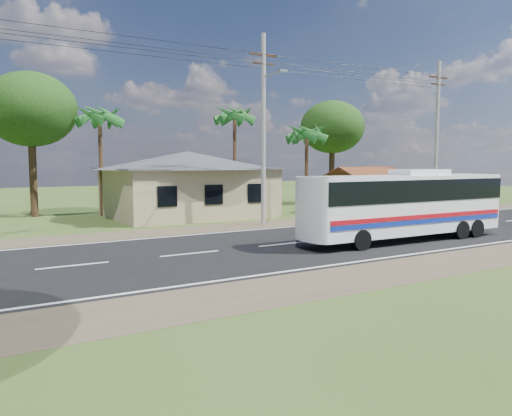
{
  "coord_description": "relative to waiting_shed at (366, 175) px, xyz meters",
  "views": [
    {
      "loc": [
        -12.4,
        -18.31,
        3.71
      ],
      "look_at": [
        -0.8,
        1.0,
        1.61
      ],
      "focal_mm": 35.0,
      "sensor_mm": 36.0,
      "label": 1
    }
  ],
  "objects": [
    {
      "name": "motorcycle",
      "position": [
        -6.35,
        -2.46,
        -2.25
      ],
      "size": [
        1.94,
        1.1,
        0.96
      ],
      "primitive_type": "imported",
      "rotation": [
        0.0,
        0.0,
        1.84
      ],
      "color": "black",
      "rests_on": "ground"
    },
    {
      "name": "palm_far",
      "position": [
        -17.0,
        7.5,
        3.95
      ],
      "size": [
        2.8,
        2.8,
        7.7
      ],
      "color": "#47301E",
      "rests_on": "ground"
    },
    {
      "name": "coach_bus",
      "position": [
        -7.46,
        -10.52,
        -0.82
      ],
      "size": [
        10.82,
        2.57,
        3.34
      ],
      "rotation": [
        0.0,
        0.0,
        -0.03
      ],
      "color": "white",
      "rests_on": "ground"
    },
    {
      "name": "road",
      "position": [
        -13.0,
        -8.5,
        -2.72
      ],
      "size": [
        120.0,
        16.0,
        0.03
      ],
      "color": "black",
      "rests_on": "ground"
    },
    {
      "name": "palm_mid",
      "position": [
        -7.0,
        7.0,
        4.43
      ],
      "size": [
        2.8,
        2.8,
        8.2
      ],
      "color": "#47301E",
      "rests_on": "ground"
    },
    {
      "name": "waiting_shed",
      "position": [
        0.0,
        0.0,
        0.0
      ],
      "size": [
        5.2,
        4.48,
        3.35
      ],
      "color": "#3A2515",
      "rests_on": "ground"
    },
    {
      "name": "house",
      "position": [
        -12.0,
        4.5,
        -0.09
      ],
      "size": [
        12.4,
        10.0,
        5.0
      ],
      "color": "tan",
      "rests_on": "ground"
    },
    {
      "name": "tree_behind_house",
      "position": [
        -21.0,
        9.5,
        4.39
      ],
      "size": [
        6.0,
        6.0,
        9.61
      ],
      "color": "#47301E",
      "rests_on": "ground"
    },
    {
      "name": "palm_near",
      "position": [
        -3.5,
        2.5,
        2.98
      ],
      "size": [
        2.8,
        2.8,
        6.7
      ],
      "color": "#47301E",
      "rests_on": "ground"
    },
    {
      "name": "tree_behind_shed",
      "position": [
        3.0,
        7.5,
        3.95
      ],
      "size": [
        5.6,
        5.6,
        9.02
      ],
      "color": "#47301E",
      "rests_on": "ground"
    },
    {
      "name": "concrete_barrier",
      "position": [
        -1.0,
        -2.9,
        -2.28
      ],
      "size": [
        7.0,
        0.3,
        0.9
      ],
      "primitive_type": "cube",
      "color": "#9E9E99",
      "rests_on": "ground"
    },
    {
      "name": "person",
      "position": [
        -2.17,
        -3.4,
        -1.86
      ],
      "size": [
        0.71,
        0.56,
        1.73
      ],
      "primitive_type": "imported",
      "rotation": [
        0.0,
        0.0,
        2.89
      ],
      "color": "navy",
      "rests_on": "ground"
    },
    {
      "name": "ground",
      "position": [
        -13.0,
        -8.5,
        -2.73
      ],
      "size": [
        120.0,
        120.0,
        0.0
      ],
      "primitive_type": "plane",
      "color": "#314719",
      "rests_on": "ground"
    },
    {
      "name": "utility_poles",
      "position": [
        -10.33,
        -2.01,
        3.04
      ],
      "size": [
        32.8,
        2.22,
        11.0
      ],
      "color": "#9E9E99",
      "rests_on": "ground"
    }
  ]
}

